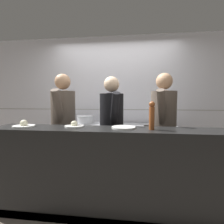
{
  "coord_description": "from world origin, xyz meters",
  "views": [
    {
      "loc": [
        0.37,
        -2.14,
        1.36
      ],
      "look_at": [
        0.02,
        0.66,
        1.15
      ],
      "focal_mm": 28.0,
      "sensor_mm": 36.0,
      "label": 1
    }
  ],
  "objects_px": {
    "oven_range": "(86,148)",
    "plated_dish_dessert": "(124,127)",
    "chef_sous": "(112,128)",
    "stock_pot": "(85,119)",
    "chef_head_cook": "(64,126)",
    "pepper_mill": "(152,115)",
    "chefs_knife": "(154,126)",
    "chef_line": "(163,128)",
    "plated_dish_main": "(24,125)",
    "plated_dish_appetiser": "(74,125)"
  },
  "relations": [
    {
      "from": "oven_range",
      "to": "plated_dish_dessert",
      "type": "height_order",
      "value": "plated_dish_dessert"
    },
    {
      "from": "chef_sous",
      "to": "stock_pot",
      "type": "bearing_deg",
      "value": 112.51
    },
    {
      "from": "stock_pot",
      "to": "chef_head_cook",
      "type": "relative_size",
      "value": 0.18
    },
    {
      "from": "plated_dish_dessert",
      "to": "pepper_mill",
      "type": "bearing_deg",
      "value": -11.26
    },
    {
      "from": "chefs_knife",
      "to": "chef_sous",
      "type": "relative_size",
      "value": 0.24
    },
    {
      "from": "chef_sous",
      "to": "chef_line",
      "type": "relative_size",
      "value": 0.98
    },
    {
      "from": "plated_dish_main",
      "to": "chef_line",
      "type": "bearing_deg",
      "value": 17.87
    },
    {
      "from": "plated_dish_dessert",
      "to": "chefs_knife",
      "type": "bearing_deg",
      "value": 66.09
    },
    {
      "from": "plated_dish_main",
      "to": "chef_sous",
      "type": "height_order",
      "value": "chef_sous"
    },
    {
      "from": "plated_dish_main",
      "to": "chef_sous",
      "type": "xyz_separation_m",
      "value": [
        1.0,
        0.55,
        -0.11
      ]
    },
    {
      "from": "plated_dish_dessert",
      "to": "chef_sous",
      "type": "distance_m",
      "value": 0.54
    },
    {
      "from": "plated_dish_appetiser",
      "to": "pepper_mill",
      "type": "height_order",
      "value": "pepper_mill"
    },
    {
      "from": "plated_dish_dessert",
      "to": "plated_dish_main",
      "type": "bearing_deg",
      "value": -177.31
    },
    {
      "from": "stock_pot",
      "to": "chef_sous",
      "type": "relative_size",
      "value": 0.19
    },
    {
      "from": "chef_line",
      "to": "chef_head_cook",
      "type": "bearing_deg",
      "value": -160.83
    },
    {
      "from": "plated_dish_appetiser",
      "to": "chefs_knife",
      "type": "bearing_deg",
      "value": 43.94
    },
    {
      "from": "chef_head_cook",
      "to": "plated_dish_appetiser",
      "type": "bearing_deg",
      "value": -59.11
    },
    {
      "from": "oven_range",
      "to": "chef_head_cook",
      "type": "distance_m",
      "value": 0.86
    },
    {
      "from": "chef_sous",
      "to": "chef_line",
      "type": "bearing_deg",
      "value": -17.7
    },
    {
      "from": "chef_head_cook",
      "to": "oven_range",
      "type": "bearing_deg",
      "value": 73.27
    },
    {
      "from": "pepper_mill",
      "to": "chef_line",
      "type": "height_order",
      "value": "chef_line"
    },
    {
      "from": "oven_range",
      "to": "chefs_knife",
      "type": "relative_size",
      "value": 2.49
    },
    {
      "from": "stock_pot",
      "to": "plated_dish_dessert",
      "type": "height_order",
      "value": "stock_pot"
    },
    {
      "from": "stock_pot",
      "to": "plated_dish_main",
      "type": "relative_size",
      "value": 1.23
    },
    {
      "from": "chefs_knife",
      "to": "pepper_mill",
      "type": "distance_m",
      "value": 1.13
    },
    {
      "from": "plated_dish_appetiser",
      "to": "chef_line",
      "type": "distance_m",
      "value": 1.23
    },
    {
      "from": "plated_dish_main",
      "to": "plated_dish_appetiser",
      "type": "relative_size",
      "value": 1.13
    },
    {
      "from": "plated_dish_appetiser",
      "to": "chef_sous",
      "type": "distance_m",
      "value": 0.63
    },
    {
      "from": "chef_head_cook",
      "to": "chef_line",
      "type": "bearing_deg",
      "value": -3.16
    },
    {
      "from": "plated_dish_main",
      "to": "plated_dish_appetiser",
      "type": "distance_m",
      "value": 0.61
    },
    {
      "from": "stock_pot",
      "to": "chef_sous",
      "type": "distance_m",
      "value": 0.9
    },
    {
      "from": "stock_pot",
      "to": "plated_dish_main",
      "type": "bearing_deg",
      "value": -108.59
    },
    {
      "from": "oven_range",
      "to": "chef_line",
      "type": "xyz_separation_m",
      "value": [
        1.3,
        -0.63,
        0.5
      ]
    },
    {
      "from": "plated_dish_appetiser",
      "to": "pepper_mill",
      "type": "bearing_deg",
      "value": -4.62
    },
    {
      "from": "chefs_knife",
      "to": "chef_line",
      "type": "bearing_deg",
      "value": -81.67
    },
    {
      "from": "chefs_knife",
      "to": "plated_dish_appetiser",
      "type": "xyz_separation_m",
      "value": [
        -1.05,
        -1.01,
        0.15
      ]
    },
    {
      "from": "plated_dish_appetiser",
      "to": "plated_dish_main",
      "type": "bearing_deg",
      "value": -173.65
    },
    {
      "from": "stock_pot",
      "to": "plated_dish_main",
      "type": "distance_m",
      "value": 1.3
    },
    {
      "from": "stock_pot",
      "to": "plated_dish_main",
      "type": "xyz_separation_m",
      "value": [
        -0.41,
        -1.23,
        0.06
      ]
    },
    {
      "from": "plated_dish_main",
      "to": "pepper_mill",
      "type": "distance_m",
      "value": 1.52
    },
    {
      "from": "chef_head_cook",
      "to": "chef_sous",
      "type": "height_order",
      "value": "chef_head_cook"
    },
    {
      "from": "chefs_knife",
      "to": "plated_dish_appetiser",
      "type": "height_order",
      "value": "plated_dish_appetiser"
    },
    {
      "from": "pepper_mill",
      "to": "chef_line",
      "type": "relative_size",
      "value": 0.18
    },
    {
      "from": "chef_sous",
      "to": "chefs_knife",
      "type": "bearing_deg",
      "value": 20.47
    },
    {
      "from": "chef_head_cook",
      "to": "chef_line",
      "type": "height_order",
      "value": "chef_head_cook"
    },
    {
      "from": "chef_line",
      "to": "chef_sous",
      "type": "bearing_deg",
      "value": -162.33
    },
    {
      "from": "stock_pot",
      "to": "chefs_knife",
      "type": "xyz_separation_m",
      "value": [
        1.24,
        -0.16,
        -0.08
      ]
    },
    {
      "from": "chefs_knife",
      "to": "chef_sous",
      "type": "height_order",
      "value": "chef_sous"
    },
    {
      "from": "chef_head_cook",
      "to": "chef_sous",
      "type": "xyz_separation_m",
      "value": [
        0.71,
        0.04,
        -0.02
      ]
    },
    {
      "from": "chefs_knife",
      "to": "plated_dish_appetiser",
      "type": "relative_size",
      "value": 1.79
    }
  ]
}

